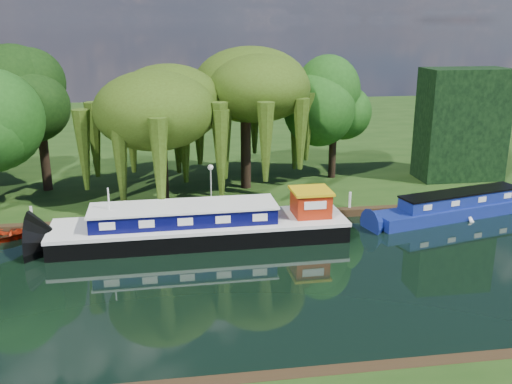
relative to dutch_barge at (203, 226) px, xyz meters
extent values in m
plane|color=black|center=(0.32, -5.38, -0.84)|extent=(120.00, 120.00, 0.00)
cube|color=black|center=(0.32, 28.62, -0.62)|extent=(120.00, 52.00, 0.45)
cube|color=black|center=(-0.14, 0.00, -0.44)|extent=(16.08, 3.90, 1.07)
cube|color=silver|center=(-0.14, 0.00, 0.18)|extent=(16.17, 3.97, 0.20)
cube|color=#06083B|center=(-1.03, -0.02, 0.71)|extent=(9.98, 2.77, 0.84)
cube|color=silver|center=(-1.03, -0.02, 1.19)|extent=(10.16, 2.96, 0.11)
cube|color=maroon|center=(6.08, 0.13, 0.95)|extent=(2.00, 2.00, 1.33)
cube|color=gold|center=(6.08, 0.13, 1.69)|extent=(2.22, 2.22, 0.14)
cylinder|color=silver|center=(-4.94, -0.11, 1.35)|extent=(0.09, 0.09, 2.13)
cube|color=navy|center=(15.94, 1.66, -0.52)|extent=(11.88, 4.76, 0.88)
cube|color=navy|center=(15.94, 1.66, 0.29)|extent=(8.34, 3.42, 0.73)
cube|color=black|center=(15.94, 1.66, 0.71)|extent=(8.46, 3.54, 0.10)
cube|color=silver|center=(13.13, 0.18, 0.33)|extent=(0.58, 0.19, 0.31)
cube|color=silver|center=(15.13, 0.68, 0.33)|extent=(0.58, 0.19, 0.31)
cube|color=silver|center=(17.12, 1.18, 0.33)|extent=(0.58, 0.19, 0.31)
cube|color=silver|center=(19.12, 1.68, 0.33)|extent=(0.58, 0.19, 0.31)
imported|color=maroon|center=(-11.17, 1.77, -0.84)|extent=(3.86, 3.10, 0.71)
imported|color=silver|center=(16.10, 1.35, -0.84)|extent=(2.30, 2.00, 1.18)
cylinder|color=black|center=(-2.17, 6.35, 2.03)|extent=(0.63, 0.63, 4.85)
ellipsoid|color=#2D3F0D|center=(-2.17, 6.35, 5.54)|extent=(6.77, 6.77, 4.38)
cylinder|color=black|center=(3.51, 8.46, 2.21)|extent=(0.74, 0.74, 5.21)
ellipsoid|color=#2D3F0D|center=(3.51, 8.46, 5.98)|extent=(7.12, 7.12, 4.60)
cylinder|color=black|center=(-10.09, 9.91, 3.02)|extent=(0.64, 0.64, 6.82)
ellipsoid|color=black|center=(-10.09, 9.91, 5.81)|extent=(5.45, 5.45, 5.45)
cylinder|color=black|center=(10.19, 10.18, 2.53)|extent=(0.56, 0.56, 5.84)
ellipsoid|color=#163F0F|center=(10.19, 10.18, 4.91)|extent=(4.67, 4.67, 4.67)
cube|color=black|center=(19.32, 8.62, 3.61)|extent=(6.00, 3.00, 8.00)
cylinder|color=silver|center=(0.82, 5.12, 0.71)|extent=(0.10, 0.10, 2.20)
sphere|color=white|center=(0.82, 5.12, 1.99)|extent=(0.36, 0.36, 0.36)
cylinder|color=silver|center=(-9.68, 3.02, 0.11)|extent=(0.16, 0.16, 1.00)
cylinder|color=silver|center=(-3.68, 3.02, 0.11)|extent=(0.16, 0.16, 1.00)
cylinder|color=silver|center=(3.32, 3.02, 0.11)|extent=(0.16, 0.16, 1.00)
cylinder|color=silver|center=(9.32, 3.02, 0.11)|extent=(0.16, 0.16, 1.00)
camera|label=1|loc=(-1.55, -29.55, 10.83)|focal=40.00mm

